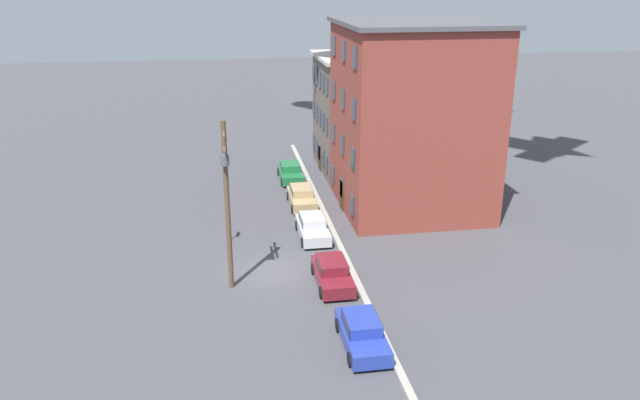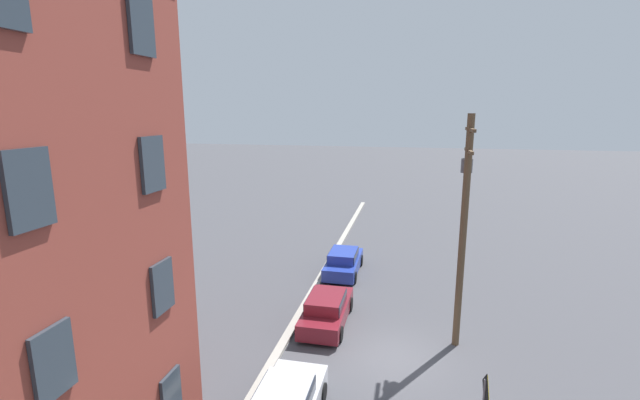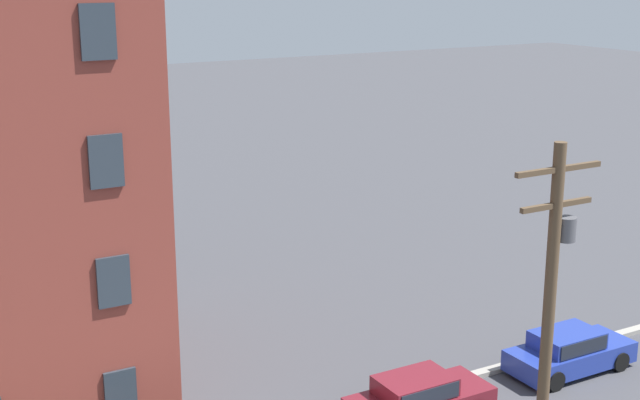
{
  "view_description": "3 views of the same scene",
  "coord_description": "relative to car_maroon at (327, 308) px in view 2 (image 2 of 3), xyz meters",
  "views": [
    {
      "loc": [
        32.94,
        -2.63,
        16.32
      ],
      "look_at": [
        0.28,
        2.71,
        4.38
      ],
      "focal_mm": 35.0,
      "sensor_mm": 36.0,
      "label": 1
    },
    {
      "loc": [
        -15.45,
        -0.46,
        9.53
      ],
      "look_at": [
        1.98,
        3.38,
        5.78
      ],
      "focal_mm": 24.0,
      "sensor_mm": 36.0,
      "label": 2
    },
    {
      "loc": [
        -12.19,
        -16.25,
        13.11
      ],
      "look_at": [
        -1.54,
        2.53,
        7.39
      ],
      "focal_mm": 50.0,
      "sensor_mm": 36.0,
      "label": 3
    }
  ],
  "objects": [
    {
      "name": "kerb_strip",
      "position": [
        -2.12,
        1.39,
        -0.67
      ],
      "size": [
        56.0,
        0.36,
        0.16
      ],
      "primitive_type": "cube",
      "color": "#9E998E",
      "rests_on": "ground_plane"
    },
    {
      "name": "ground_plane",
      "position": [
        -2.12,
        -3.11,
        -0.75
      ],
      "size": [
        200.0,
        200.0,
        0.0
      ],
      "primitive_type": "plane",
      "color": "#424247"
    },
    {
      "name": "car_maroon",
      "position": [
        0.0,
        0.0,
        0.0
      ],
      "size": [
        4.4,
        1.92,
        1.43
      ],
      "color": "maroon",
      "rests_on": "ground_plane"
    },
    {
      "name": "utility_pole",
      "position": [
        -0.52,
        -5.59,
        4.54
      ],
      "size": [
        2.4,
        0.44,
        9.43
      ],
      "color": "brown",
      "rests_on": "ground_plane"
    },
    {
      "name": "car_blue",
      "position": [
        6.3,
        0.25,
        0.0
      ],
      "size": [
        4.4,
        1.92,
        1.43
      ],
      "color": "#233899",
      "rests_on": "ground_plane"
    }
  ]
}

